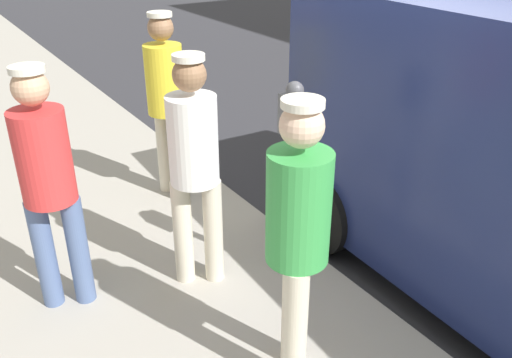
% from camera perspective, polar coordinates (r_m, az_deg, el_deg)
% --- Properties ---
extents(ground_plane, '(80.00, 80.00, 0.00)m').
position_cam_1_polar(ground_plane, '(5.08, 15.93, -6.12)').
color(ground_plane, '#2D2D33').
extents(parking_meter_near, '(0.14, 0.18, 1.52)m').
position_cam_1_polar(parking_meter_near, '(3.70, 3.90, 2.95)').
color(parking_meter_near, gray).
rests_on(parking_meter_near, sidewalk_slab).
extents(pedestrian_in_white, '(0.34, 0.34, 1.70)m').
position_cam_1_polar(pedestrian_in_white, '(3.70, -6.55, 1.95)').
color(pedestrian_in_white, beige).
rests_on(pedestrian_in_white, sidewalk_slab).
extents(pedestrian_in_red, '(0.34, 0.34, 1.70)m').
position_cam_1_polar(pedestrian_in_red, '(3.68, -21.15, 0.09)').
color(pedestrian_in_red, '#4C608C').
rests_on(pedestrian_in_red, sidewalk_slab).
extents(pedestrian_in_yellow, '(0.34, 0.36, 1.74)m').
position_cam_1_polar(pedestrian_in_yellow, '(5.02, -9.51, 8.67)').
color(pedestrian_in_yellow, beige).
rests_on(pedestrian_in_yellow, sidewalk_slab).
extents(pedestrian_in_green, '(0.34, 0.34, 1.72)m').
position_cam_1_polar(pedestrian_in_green, '(2.86, 4.41, -5.66)').
color(pedestrian_in_green, beige).
rests_on(pedestrian_in_green, sidewalk_slab).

